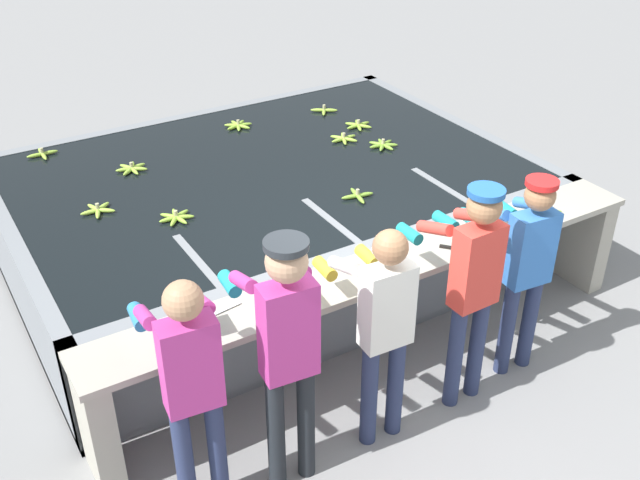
% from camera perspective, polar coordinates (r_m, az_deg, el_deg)
% --- Properties ---
extents(ground_plane, '(80.00, 80.00, 0.00)m').
position_cam_1_polar(ground_plane, '(5.68, 6.00, -10.43)').
color(ground_plane, gray).
rests_on(ground_plane, ground).
extents(wash_tank, '(4.47, 3.20, 0.89)m').
position_cam_1_polar(wash_tank, '(6.85, -3.96, 2.04)').
color(wash_tank, gray).
rests_on(wash_tank, ground).
extents(work_ledge, '(4.47, 0.45, 0.89)m').
position_cam_1_polar(work_ledge, '(5.43, 4.95, -4.11)').
color(work_ledge, '#A8A393').
rests_on(work_ledge, ground).
extents(worker_0, '(0.45, 0.73, 1.63)m').
position_cam_1_polar(worker_0, '(4.25, -9.84, -10.30)').
color(worker_0, navy).
rests_on(worker_0, ground).
extents(worker_1, '(0.45, 0.74, 1.75)m').
position_cam_1_polar(worker_1, '(4.28, -2.56, -7.68)').
color(worker_1, '#1E2328').
rests_on(worker_1, ground).
extents(worker_2, '(0.43, 0.72, 1.60)m').
position_cam_1_polar(worker_2, '(4.66, 4.83, -6.01)').
color(worker_2, navy).
rests_on(worker_2, ground).
extents(worker_3, '(0.41, 0.72, 1.68)m').
position_cam_1_polar(worker_3, '(5.00, 11.49, -2.73)').
color(worker_3, navy).
rests_on(worker_3, ground).
extents(worker_4, '(0.45, 0.73, 1.57)m').
position_cam_1_polar(worker_4, '(5.42, 15.39, -1.37)').
color(worker_4, navy).
rests_on(worker_4, ground).
extents(banana_bunch_floating_0, '(0.28, 0.28, 0.08)m').
position_cam_1_polar(banana_bunch_floating_0, '(7.54, -6.25, 8.68)').
color(banana_bunch_floating_0, '#8CB738').
rests_on(banana_bunch_floating_0, wash_tank).
extents(banana_bunch_floating_1, '(0.28, 0.28, 0.08)m').
position_cam_1_polar(banana_bunch_floating_1, '(6.80, -14.15, 5.31)').
color(banana_bunch_floating_1, '#93BC3D').
rests_on(banana_bunch_floating_1, wash_tank).
extents(banana_bunch_floating_2, '(0.28, 0.28, 0.08)m').
position_cam_1_polar(banana_bunch_floating_2, '(7.33, -20.39, 6.18)').
color(banana_bunch_floating_2, '#93BC3D').
rests_on(banana_bunch_floating_2, wash_tank).
extents(banana_bunch_floating_3, '(0.28, 0.28, 0.08)m').
position_cam_1_polar(banana_bunch_floating_3, '(6.14, 2.87, 3.40)').
color(banana_bunch_floating_3, '#75A333').
rests_on(banana_bunch_floating_3, wash_tank).
extents(banana_bunch_floating_4, '(0.28, 0.27, 0.08)m').
position_cam_1_polar(banana_bunch_floating_4, '(7.51, 2.94, 8.73)').
color(banana_bunch_floating_4, '#8CB738').
rests_on(banana_bunch_floating_4, wash_tank).
extents(banana_bunch_floating_5, '(0.25, 0.25, 0.08)m').
position_cam_1_polar(banana_bunch_floating_5, '(7.89, 0.31, 9.88)').
color(banana_bunch_floating_5, '#93BC3D').
rests_on(banana_bunch_floating_5, wash_tank).
extents(banana_bunch_floating_6, '(0.26, 0.28, 0.08)m').
position_cam_1_polar(banana_bunch_floating_6, '(6.18, -16.56, 2.21)').
color(banana_bunch_floating_6, '#9EC642').
rests_on(banana_bunch_floating_6, wash_tank).
extents(banana_bunch_floating_7, '(0.27, 0.28, 0.08)m').
position_cam_1_polar(banana_bunch_floating_7, '(5.93, -10.91, 1.72)').
color(banana_bunch_floating_7, '#8CB738').
rests_on(banana_bunch_floating_7, wash_tank).
extents(banana_bunch_floating_8, '(0.28, 0.28, 0.08)m').
position_cam_1_polar(banana_bunch_floating_8, '(7.09, 4.82, 7.24)').
color(banana_bunch_floating_8, '#75A333').
rests_on(banana_bunch_floating_8, wash_tank).
extents(banana_bunch_floating_9, '(0.28, 0.27, 0.08)m').
position_cam_1_polar(banana_bunch_floating_9, '(7.20, 1.82, 7.74)').
color(banana_bunch_floating_9, '#93BC3D').
rests_on(banana_bunch_floating_9, wash_tank).
extents(banana_bunch_ledge_0, '(0.28, 0.27, 0.08)m').
position_cam_1_polar(banana_bunch_ledge_0, '(6.14, 16.76, 2.02)').
color(banana_bunch_ledge_0, '#93BC3D').
rests_on(banana_bunch_ledge_0, work_ledge).
extents(banana_bunch_ledge_1, '(0.28, 0.27, 0.08)m').
position_cam_1_polar(banana_bunch_ledge_1, '(5.01, -2.00, -3.54)').
color(banana_bunch_ledge_1, '#93BC3D').
rests_on(banana_bunch_ledge_1, work_ledge).
extents(knife_0, '(0.35, 0.08, 0.02)m').
position_cam_1_polar(knife_0, '(4.81, -8.39, -5.72)').
color(knife_0, silver).
rests_on(knife_0, work_ledge).
extents(knife_1, '(0.25, 0.29, 0.02)m').
position_cam_1_polar(knife_1, '(5.52, 10.32, -0.65)').
color(knife_1, silver).
rests_on(knife_1, work_ledge).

